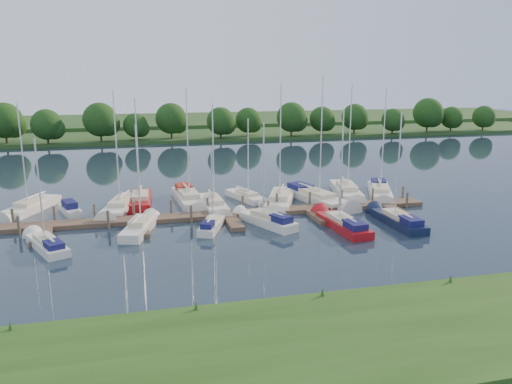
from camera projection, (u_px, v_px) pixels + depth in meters
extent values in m
plane|color=#192533|center=(246.00, 243.00, 39.62)|extent=(260.00, 260.00, 0.00)
cube|color=#214313|center=(317.00, 343.00, 24.43)|extent=(90.00, 10.00, 0.50)
cube|color=#4E392C|center=(228.00, 214.00, 47.14)|extent=(40.00, 2.00, 0.40)
cube|color=#4E392C|center=(42.00, 237.00, 40.63)|extent=(1.20, 4.00, 0.40)
cube|color=#4E392C|center=(142.00, 230.00, 42.46)|extent=(1.20, 4.00, 0.40)
cube|color=#4E392C|center=(234.00, 223.00, 44.30)|extent=(1.20, 4.00, 0.40)
cube|color=#4E392C|center=(319.00, 217.00, 46.14)|extent=(1.20, 4.00, 0.40)
cube|color=#4E392C|center=(397.00, 212.00, 47.97)|extent=(1.20, 4.00, 0.40)
cylinder|color=#473D33|center=(13.00, 220.00, 43.91)|extent=(0.24, 0.24, 2.00)
cylinder|color=#473D33|center=(55.00, 217.00, 44.70)|extent=(0.24, 0.24, 2.00)
cylinder|color=#473D33|center=(95.00, 215.00, 45.50)|extent=(0.24, 0.24, 2.00)
cylinder|color=#473D33|center=(134.00, 212.00, 46.29)|extent=(0.24, 0.24, 2.00)
cylinder|color=#473D33|center=(171.00, 210.00, 47.08)|extent=(0.24, 0.24, 2.00)
cylinder|color=#473D33|center=(208.00, 208.00, 47.88)|extent=(0.24, 0.24, 2.00)
cylinder|color=#473D33|center=(243.00, 206.00, 48.67)|extent=(0.24, 0.24, 2.00)
cylinder|color=#473D33|center=(277.00, 203.00, 49.46)|extent=(0.24, 0.24, 2.00)
cylinder|color=#473D33|center=(310.00, 201.00, 50.26)|extent=(0.24, 0.24, 2.00)
cylinder|color=#473D33|center=(342.00, 199.00, 51.05)|extent=(0.24, 0.24, 2.00)
cylinder|color=#473D33|center=(373.00, 197.00, 51.84)|extent=(0.24, 0.24, 2.00)
cylinder|color=#473D33|center=(402.00, 196.00, 52.64)|extent=(0.24, 0.24, 2.00)
cylinder|color=#473D33|center=(19.00, 228.00, 41.68)|extent=(0.24, 0.24, 2.00)
cylinder|color=#473D33|center=(108.00, 222.00, 43.34)|extent=(0.24, 0.24, 2.00)
cylinder|color=#473D33|center=(191.00, 216.00, 44.99)|extent=(0.24, 0.24, 2.00)
cylinder|color=#473D33|center=(268.00, 211.00, 46.64)|extent=(0.24, 0.24, 2.00)
cylinder|color=#473D33|center=(340.00, 207.00, 48.29)|extent=(0.24, 0.24, 2.00)
cylinder|color=#473D33|center=(407.00, 202.00, 49.95)|extent=(0.24, 0.24, 2.00)
cube|color=#213F18|center=(173.00, 133.00, 110.46)|extent=(180.00, 30.00, 0.60)
cube|color=#335625|center=(165.00, 121.00, 134.00)|extent=(220.00, 40.00, 1.40)
cylinder|color=#38281C|center=(2.00, 142.00, 90.12)|extent=(0.36, 0.36, 2.16)
sphere|color=#16350E|center=(0.00, 128.00, 89.51)|extent=(5.04, 5.04, 5.04)
sphere|color=#16350E|center=(8.00, 131.00, 90.11)|extent=(3.60, 3.60, 3.60)
cylinder|color=#38281C|center=(48.00, 138.00, 94.24)|extent=(0.36, 0.36, 2.58)
sphere|color=#16350E|center=(47.00, 121.00, 93.52)|extent=(6.01, 6.01, 6.01)
sphere|color=#16350E|center=(54.00, 126.00, 94.20)|extent=(4.30, 4.30, 4.30)
cylinder|color=#38281C|center=(99.00, 138.00, 94.65)|extent=(0.36, 0.36, 2.37)
sphere|color=#16350E|center=(98.00, 123.00, 93.98)|extent=(5.54, 5.54, 5.54)
sphere|color=#16350E|center=(105.00, 127.00, 94.63)|extent=(3.96, 3.96, 3.96)
cylinder|color=#38281C|center=(141.00, 136.00, 97.93)|extent=(0.36, 0.36, 2.28)
sphere|color=#16350E|center=(140.00, 122.00, 97.28)|extent=(5.32, 5.32, 5.32)
sphere|color=#16350E|center=(146.00, 126.00, 97.91)|extent=(3.80, 3.80, 3.80)
cylinder|color=#38281C|center=(174.00, 135.00, 97.62)|extent=(0.36, 0.36, 2.85)
sphere|color=#16350E|center=(174.00, 117.00, 96.81)|extent=(6.66, 6.66, 6.66)
sphere|color=#16350E|center=(181.00, 122.00, 97.55)|extent=(4.75, 4.75, 4.75)
cylinder|color=#38281C|center=(216.00, 134.00, 101.08)|extent=(0.36, 0.36, 2.35)
sphere|color=#16350E|center=(216.00, 120.00, 100.42)|extent=(5.49, 5.49, 5.49)
sphere|color=#16350E|center=(221.00, 124.00, 101.06)|extent=(3.92, 3.92, 3.92)
cylinder|color=#38281C|center=(258.00, 136.00, 99.88)|extent=(0.36, 0.36, 2.04)
sphere|color=#16350E|center=(258.00, 123.00, 99.30)|extent=(4.75, 4.75, 4.75)
sphere|color=#16350E|center=(263.00, 127.00, 99.88)|extent=(3.39, 3.39, 3.39)
cylinder|color=#38281C|center=(295.00, 132.00, 104.34)|extent=(0.36, 0.36, 2.67)
sphere|color=#16350E|center=(295.00, 116.00, 103.59)|extent=(6.24, 6.24, 6.24)
sphere|color=#16350E|center=(301.00, 120.00, 104.29)|extent=(4.46, 4.46, 4.46)
cylinder|color=#38281C|center=(325.00, 133.00, 104.68)|extent=(0.36, 0.36, 2.09)
sphere|color=#16350E|center=(325.00, 121.00, 104.09)|extent=(4.87, 4.87, 4.87)
sphere|color=#16350E|center=(329.00, 124.00, 104.68)|extent=(3.48, 3.48, 3.48)
cylinder|color=#38281C|center=(367.00, 131.00, 106.29)|extent=(0.36, 0.36, 2.37)
sphere|color=#16350E|center=(368.00, 118.00, 105.62)|extent=(5.52, 5.52, 5.52)
sphere|color=#16350E|center=(372.00, 121.00, 106.26)|extent=(3.94, 3.94, 3.94)
cylinder|color=#38281C|center=(390.00, 130.00, 109.37)|extent=(0.36, 0.36, 2.12)
sphere|color=#16350E|center=(390.00, 118.00, 108.77)|extent=(4.96, 4.96, 4.96)
sphere|color=#16350E|center=(394.00, 121.00, 109.37)|extent=(3.54, 3.54, 3.54)
cylinder|color=#38281C|center=(428.00, 130.00, 109.80)|extent=(0.36, 0.36, 2.05)
sphere|color=#16350E|center=(429.00, 119.00, 109.22)|extent=(4.77, 4.77, 4.77)
sphere|color=#16350E|center=(433.00, 122.00, 109.80)|extent=(3.41, 3.41, 3.41)
cylinder|color=#38281C|center=(458.00, 129.00, 112.29)|extent=(0.36, 0.36, 2.00)
sphere|color=#16350E|center=(459.00, 118.00, 111.72)|extent=(4.68, 4.68, 4.68)
sphere|color=#16350E|center=(462.00, 121.00, 112.29)|extent=(3.34, 3.34, 3.34)
cylinder|color=#38281C|center=(487.00, 128.00, 112.28)|extent=(0.36, 0.36, 2.53)
sphere|color=#16350E|center=(488.00, 114.00, 111.56)|extent=(5.91, 5.91, 5.91)
sphere|color=#16350E|center=(492.00, 118.00, 112.24)|extent=(4.22, 4.22, 4.22)
cube|color=silver|center=(33.00, 209.00, 49.26)|extent=(4.67, 7.42, 1.18)
cone|color=silver|center=(10.00, 219.00, 45.80)|extent=(1.91, 2.72, 1.01)
cube|color=beige|center=(30.00, 202.00, 48.74)|extent=(2.66, 3.58, 0.54)
cylinder|color=silver|center=(23.00, 155.00, 47.31)|extent=(0.12, 0.12, 9.73)
cylinder|color=silver|center=(36.00, 195.00, 49.68)|extent=(1.36, 3.02, 0.10)
cylinder|color=silver|center=(36.00, 195.00, 49.68)|extent=(1.31, 2.73, 0.20)
cube|color=silver|center=(70.00, 211.00, 48.28)|extent=(2.62, 4.23, 0.86)
cone|color=silver|center=(75.00, 216.00, 46.65)|extent=(1.03, 1.36, 0.66)
cube|color=#15164C|center=(69.00, 205.00, 48.13)|extent=(1.75, 2.44, 0.77)
cube|color=silver|center=(123.00, 207.00, 49.72)|extent=(4.24, 8.43, 1.13)
cone|color=silver|center=(111.00, 219.00, 45.77)|extent=(1.81, 3.04, 1.14)
cube|color=beige|center=(121.00, 201.00, 49.16)|extent=(2.57, 3.97, 0.51)
cylinder|color=silver|center=(116.00, 148.00, 47.54)|extent=(0.12, 0.12, 10.97)
cylinder|color=silver|center=(124.00, 194.00, 50.25)|extent=(1.01, 3.56, 0.10)
cylinder|color=silver|center=(124.00, 194.00, 50.25)|extent=(1.01, 3.20, 0.20)
cube|color=maroon|center=(141.00, 202.00, 51.71)|extent=(2.49, 7.53, 1.23)
cone|color=maroon|center=(139.00, 212.00, 48.16)|extent=(1.18, 2.65, 1.04)
cube|color=beige|center=(140.00, 196.00, 51.17)|extent=(1.74, 3.42, 0.56)
cylinder|color=silver|center=(137.00, 149.00, 49.69)|extent=(0.12, 0.12, 10.02)
cylinder|color=silver|center=(140.00, 189.00, 52.13)|extent=(0.29, 3.34, 0.10)
cylinder|color=silver|center=(140.00, 189.00, 52.13)|extent=(0.37, 2.98, 0.20)
cube|color=silver|center=(188.00, 200.00, 52.44)|extent=(2.91, 8.28, 1.26)
cone|color=silver|center=(196.00, 210.00, 48.68)|extent=(1.36, 2.92, 1.14)
cube|color=beige|center=(189.00, 194.00, 51.87)|extent=(1.99, 3.78, 0.57)
cube|color=maroon|center=(184.00, 187.00, 54.33)|extent=(1.78, 2.56, 0.63)
cylinder|color=silver|center=(188.00, 143.00, 50.27)|extent=(0.12, 0.12, 10.97)
cylinder|color=silver|center=(186.00, 187.00, 52.90)|extent=(0.39, 3.65, 0.10)
cylinder|color=silver|center=(186.00, 187.00, 52.90)|extent=(0.45, 3.26, 0.20)
cube|color=silver|center=(213.00, 206.00, 50.12)|extent=(2.25, 7.23, 1.17)
cone|color=silver|center=(220.00, 216.00, 46.77)|extent=(1.09, 2.54, 1.00)
cube|color=beige|center=(213.00, 200.00, 49.61)|extent=(1.62, 3.27, 0.53)
cylinder|color=silver|center=(213.00, 154.00, 48.20)|extent=(0.12, 0.12, 9.67)
cylinder|color=silver|center=(211.00, 193.00, 50.52)|extent=(0.21, 3.23, 0.10)
cylinder|color=silver|center=(211.00, 193.00, 50.52)|extent=(0.30, 2.87, 0.20)
cube|color=silver|center=(245.00, 198.00, 53.44)|extent=(3.55, 6.19, 0.96)
cone|color=silver|center=(261.00, 204.00, 51.00)|extent=(1.48, 2.25, 0.84)
cube|color=beige|center=(247.00, 193.00, 53.06)|extent=(2.07, 2.95, 0.44)
cylinder|color=silver|center=(248.00, 157.00, 51.92)|extent=(0.12, 0.12, 8.07)
cylinder|color=silver|center=(242.00, 188.00, 53.71)|extent=(0.98, 2.57, 0.10)
cylinder|color=silver|center=(242.00, 188.00, 53.71)|extent=(0.98, 2.32, 0.20)
cube|color=silver|center=(281.00, 202.00, 51.85)|extent=(5.47, 8.79, 1.25)
cone|color=silver|center=(276.00, 213.00, 47.75)|extent=(2.25, 3.21, 1.19)
cube|color=beige|center=(280.00, 195.00, 51.25)|extent=(3.12, 4.23, 0.57)
cylinder|color=silver|center=(280.00, 142.00, 49.55)|extent=(0.12, 0.12, 11.51)
cylinder|color=silver|center=(282.00, 188.00, 52.38)|extent=(1.56, 3.58, 0.10)
cylinder|color=silver|center=(282.00, 188.00, 52.38)|extent=(1.49, 3.23, 0.20)
cube|color=silver|center=(314.00, 199.00, 52.94)|extent=(4.97, 9.45, 1.19)
cone|color=silver|center=(342.00, 209.00, 49.09)|extent=(2.11, 3.41, 1.27)
cube|color=beige|center=(317.00, 193.00, 52.37)|extent=(2.97, 4.47, 0.54)
cube|color=#15164C|center=(301.00, 187.00, 54.89)|extent=(2.47, 3.12, 0.59)
cylinder|color=silver|center=(321.00, 137.00, 50.61)|extent=(0.12, 0.12, 12.29)
cylinder|color=silver|center=(309.00, 187.00, 53.43)|extent=(1.23, 3.96, 0.10)
cylinder|color=silver|center=(309.00, 187.00, 53.43)|extent=(1.20, 3.55, 0.20)
cube|color=silver|center=(346.00, 193.00, 55.81)|extent=(4.18, 8.78, 1.26)
cone|color=silver|center=(354.00, 202.00, 51.69)|extent=(1.81, 3.15, 1.18)
cube|color=beige|center=(347.00, 186.00, 55.21)|extent=(2.58, 4.11, 0.57)
cylinder|color=silver|center=(350.00, 137.00, 53.52)|extent=(0.12, 0.12, 11.42)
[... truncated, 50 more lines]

